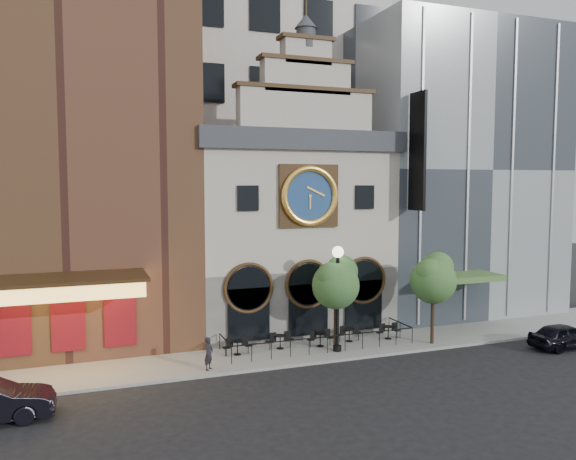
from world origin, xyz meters
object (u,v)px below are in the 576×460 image
(pedestrian, at_px, (209,353))
(lamppost, at_px, (338,287))
(bistro_3, at_px, (349,334))
(tree_left, at_px, (336,281))
(bistro_0, at_px, (237,346))
(bistro_1, at_px, (280,340))
(bistro_4, at_px, (388,331))
(tree_right, at_px, (434,277))
(bistro_2, at_px, (320,338))
(car_right, at_px, (565,336))

(pedestrian, bearing_deg, lamppost, -46.07)
(bistro_3, xyz_separation_m, tree_left, (-1.42, -1.20, 3.33))
(bistro_0, bearing_deg, bistro_1, 5.70)
(bistro_4, xyz_separation_m, pedestrian, (-11.06, -1.76, 0.35))
(bistro_3, bearing_deg, tree_right, -23.83)
(bistro_0, relative_size, tree_left, 0.31)
(lamppost, distance_m, tree_left, 0.35)
(bistro_3, bearing_deg, lamppost, -134.95)
(lamppost, bearing_deg, bistro_1, 175.72)
(bistro_4, height_order, tree_right, tree_right)
(lamppost, relative_size, tree_left, 1.11)
(tree_left, bearing_deg, bistro_0, 169.60)
(bistro_1, height_order, tree_left, tree_left)
(bistro_4, bearing_deg, pedestrian, -170.95)
(tree_left, bearing_deg, lamppost, -96.70)
(bistro_1, xyz_separation_m, bistro_4, (6.61, -0.33, 0.00))
(bistro_4, xyz_separation_m, tree_left, (-3.81, -0.89, 3.33))
(bistro_0, relative_size, bistro_2, 1.00)
(bistro_2, relative_size, bistro_3, 1.00)
(bistro_0, xyz_separation_m, bistro_3, (6.72, 0.22, 0.00))
(bistro_3, xyz_separation_m, tree_right, (4.33, -1.91, 3.35))
(bistro_3, height_order, bistro_4, same)
(bistro_1, xyz_separation_m, car_right, (15.20, -4.98, 0.10))
(bistro_1, bearing_deg, bistro_4, -2.89)
(bistro_4, bearing_deg, tree_right, -39.57)
(bistro_4, xyz_separation_m, tree_right, (1.94, -1.61, 3.35))
(car_right, bearing_deg, bistro_1, 72.24)
(pedestrian, height_order, tree_right, tree_right)
(bistro_2, relative_size, lamppost, 0.27)
(bistro_0, distance_m, pedestrian, 2.70)
(bistro_2, bearing_deg, bistro_0, 178.86)
(bistro_3, relative_size, tree_left, 0.31)
(bistro_2, xyz_separation_m, pedestrian, (-6.71, -1.75, 0.35))
(tree_left, xyz_separation_m, tree_right, (5.75, -0.72, 0.02))
(bistro_3, bearing_deg, pedestrian, -166.58)
(tree_left, bearing_deg, tree_right, -7.10)
(tree_right, bearing_deg, bistro_0, 171.31)
(bistro_1, relative_size, tree_left, 0.31)
(tree_left, bearing_deg, pedestrian, -173.15)
(bistro_3, bearing_deg, tree_left, -139.79)
(tree_right, bearing_deg, lamppost, 175.40)
(bistro_0, bearing_deg, tree_right, -8.69)
(bistro_1, height_order, bistro_3, same)
(bistro_0, xyz_separation_m, bistro_1, (2.51, 0.25, 0.00))
(bistro_1, xyz_separation_m, bistro_3, (4.22, -0.03, 0.00))
(bistro_1, distance_m, car_right, 16.00)
(lamppost, bearing_deg, bistro_2, 138.23)
(bistro_0, bearing_deg, pedestrian, -136.48)
(bistro_4, distance_m, lamppost, 5.06)
(bistro_1, relative_size, tree_right, 0.30)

